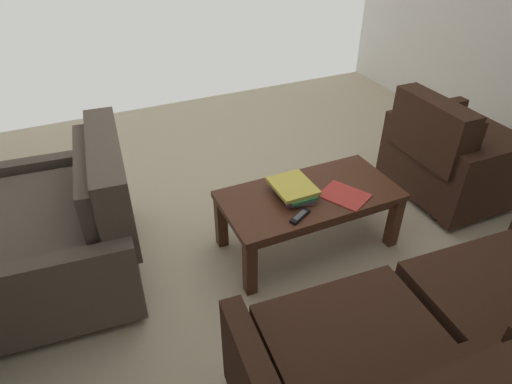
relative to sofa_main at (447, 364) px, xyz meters
name	(u,v)px	position (x,y,z in m)	size (l,w,h in m)	color
ground_plane	(268,228)	(0.10, -1.55, -0.36)	(5.14, 4.98, 0.01)	beige
sofa_main	(447,364)	(0.00, 0.00, 0.00)	(1.80, 0.98, 0.83)	black
loveseat_near	(70,226)	(1.40, -1.66, 0.01)	(0.96, 1.22, 0.89)	black
coffee_table	(309,202)	(-0.06, -1.28, 0.00)	(1.15, 0.57, 0.43)	#4C2819
armchair_side	(451,154)	(-1.35, -1.36, 0.01)	(0.81, 0.88, 0.86)	black
book_stack	(294,189)	(0.05, -1.31, 0.11)	(0.26, 0.31, 0.08)	#996699
tv_remote	(300,216)	(0.13, -1.08, 0.08)	(0.16, 0.11, 0.02)	black
loose_magazine	(344,195)	(-0.24, -1.16, 0.07)	(0.23, 0.28, 0.01)	#C63833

